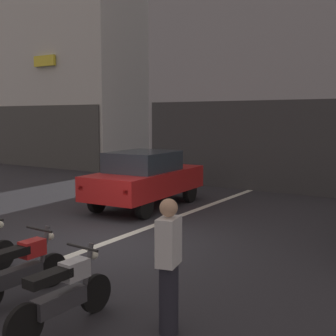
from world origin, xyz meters
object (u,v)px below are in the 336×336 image
object	(u,v)px
motorcycle_red_row_centre	(22,268)
motorcycle_silver_row_right_mid	(64,293)
car_blue_down_street	(331,161)
car_red_crossing_near	(145,177)
person_by_motorcycles	(169,265)

from	to	relation	value
motorcycle_red_row_centre	motorcycle_silver_row_right_mid	size ratio (longest dim) A/B	1.00
car_blue_down_street	motorcycle_red_row_centre	xyz separation A→B (m)	(-1.20, -13.98, -0.43)
car_red_crossing_near	motorcycle_red_row_centre	xyz separation A→B (m)	(2.27, -6.22, -0.43)
car_blue_down_street	person_by_motorcycles	world-z (taller)	person_by_motorcycles
car_red_crossing_near	car_blue_down_street	xyz separation A→B (m)	(3.47, 7.76, 0.00)
motorcycle_silver_row_right_mid	person_by_motorcycles	distance (m)	1.37
motorcycle_silver_row_right_mid	car_blue_down_street	bearing A→B (deg)	89.93
motorcycle_silver_row_right_mid	person_by_motorcycles	world-z (taller)	person_by_motorcycles
person_by_motorcycles	motorcycle_silver_row_right_mid	bearing A→B (deg)	-153.00
car_blue_down_street	person_by_motorcycles	size ratio (longest dim) A/B	2.52
car_blue_down_street	motorcycle_silver_row_right_mid	xyz separation A→B (m)	(-0.02, -14.31, -0.43)
car_red_crossing_near	car_blue_down_street	bearing A→B (deg)	65.93
car_red_crossing_near	motorcycle_red_row_centre	size ratio (longest dim) A/B	2.51
car_blue_down_street	car_red_crossing_near	bearing A→B (deg)	-114.07
car_blue_down_street	motorcycle_red_row_centre	distance (m)	14.04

